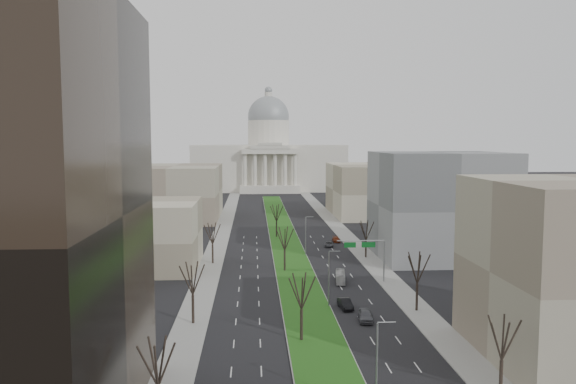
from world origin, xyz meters
name	(u,v)px	position (x,y,z in m)	size (l,w,h in m)	color
ground	(284,237)	(0.00, 120.00, 0.00)	(600.00, 600.00, 0.00)	black
median	(284,238)	(0.00, 118.99, 0.10)	(8.00, 222.03, 0.20)	#999993
sidewalk_left	(214,257)	(-17.50, 95.00, 0.07)	(5.00, 330.00, 0.15)	gray
sidewalk_right	(364,255)	(17.50, 95.00, 0.07)	(5.00, 330.00, 0.15)	gray
capitol	(269,159)	(0.00, 269.59, 16.31)	(80.00, 46.00, 55.00)	beige
building_beige_left	(135,235)	(-33.00, 85.00, 7.00)	(26.00, 22.00, 14.00)	gray
building_grey_right	(439,205)	(34.00, 92.00, 12.00)	(28.00, 26.00, 24.00)	slate
building_far_left	(175,192)	(-35.00, 160.00, 9.00)	(30.00, 40.00, 18.00)	gray
building_far_right	(374,190)	(35.00, 165.00, 9.00)	(30.00, 40.00, 18.00)	gray
tree_left_near	(158,360)	(-17.20, 18.00, 6.61)	(5.10, 5.10, 9.18)	black
tree_left_mid	(192,277)	(-17.20, 48.00, 7.00)	(5.40, 5.40, 9.72)	black
tree_left_far	(212,233)	(-17.20, 88.00, 6.84)	(5.28, 5.28, 9.50)	black
tree_right_near	(502,336)	(17.20, 22.00, 6.69)	(5.16, 5.16, 9.29)	black
tree_right_mid	(418,266)	(17.20, 52.00, 7.16)	(5.52, 5.52, 9.94)	black
tree_right_far	(366,229)	(17.20, 92.00, 6.53)	(5.04, 5.04, 9.07)	black
tree_median_a	(302,290)	(-2.00, 40.00, 7.00)	(5.40, 5.40, 9.72)	black
tree_median_b	(285,237)	(-2.00, 80.00, 7.00)	(5.40, 5.40, 9.72)	black
tree_median_c	(276,212)	(-2.00, 120.00, 7.00)	(5.40, 5.40, 9.72)	black
streetlamp_median_a	(377,365)	(3.76, 20.00, 4.81)	(1.90, 0.20, 9.16)	gray
streetlamp_median_b	(329,278)	(3.76, 55.00, 4.81)	(1.90, 0.20, 9.16)	gray
streetlamp_median_c	(306,235)	(3.76, 95.00, 4.81)	(1.90, 0.20, 9.16)	gray
mast_arm_signs	(370,250)	(13.49, 70.03, 6.11)	(9.12, 0.24, 8.09)	gray
car_grey_near	(366,315)	(8.23, 47.78, 0.86)	(2.03, 5.05, 1.72)	#52535A
car_black	(345,304)	(6.23, 54.07, 0.79)	(1.66, 4.77, 1.57)	black
car_red	(336,240)	(13.40, 112.10, 0.64)	(1.80, 4.44, 1.29)	maroon
car_grey_far	(329,244)	(10.62, 105.77, 0.61)	(2.03, 4.40, 1.22)	#47484E
box_van	(340,277)	(8.04, 70.66, 0.99)	(1.66, 7.11, 1.98)	silver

